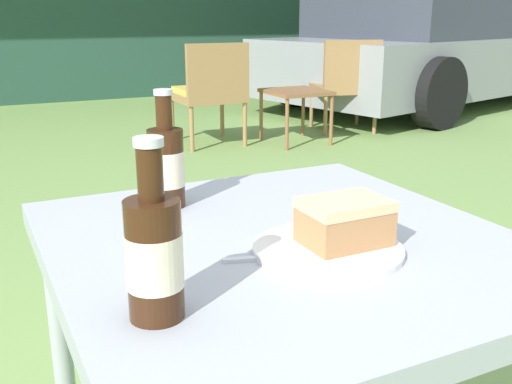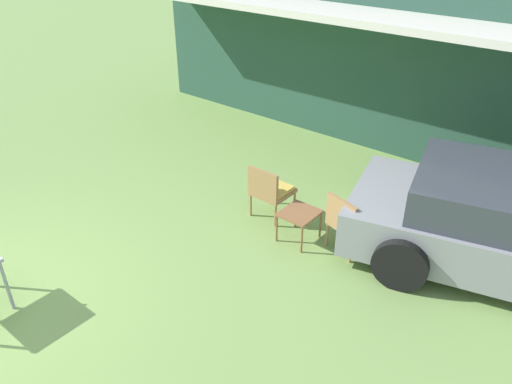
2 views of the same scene
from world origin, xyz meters
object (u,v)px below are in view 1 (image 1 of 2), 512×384
(patio_table, at_px, (283,285))
(cola_bottle_near, at_px, (166,165))
(wicker_chair_cushioned, at_px, (210,90))
(wicker_chair_plain, at_px, (347,81))
(garden_side_table, at_px, (296,96))
(cola_bottle_far, at_px, (154,254))
(cake_on_plate, at_px, (338,232))
(parked_car, at_px, (432,51))

(patio_table, xyz_separation_m, cola_bottle_near, (-0.11, 0.24, 0.16))
(wicker_chair_cushioned, height_order, wicker_chair_plain, same)
(garden_side_table, bearing_deg, patio_table, -120.30)
(wicker_chair_plain, height_order, patio_table, wicker_chair_plain)
(garden_side_table, height_order, cola_bottle_near, cola_bottle_near)
(cola_bottle_far, bearing_deg, wicker_chair_plain, 52.78)
(garden_side_table, bearing_deg, wicker_chair_plain, 17.75)
(cola_bottle_near, bearing_deg, patio_table, -64.75)
(wicker_chair_plain, xyz_separation_m, cola_bottle_far, (-3.02, -3.98, 0.34))
(cake_on_plate, bearing_deg, cola_bottle_near, 116.66)
(parked_car, xyz_separation_m, cola_bottle_near, (-4.77, -4.58, 0.18))
(wicker_chair_cushioned, relative_size, cola_bottle_far, 3.91)
(garden_side_table, height_order, patio_table, patio_table)
(garden_side_table, bearing_deg, cake_on_plate, -119.18)
(wicker_chair_cushioned, xyz_separation_m, garden_side_table, (0.69, -0.23, -0.07))
(parked_car, height_order, garden_side_table, parked_car)
(garden_side_table, relative_size, patio_table, 0.68)
(wicker_chair_cushioned, distance_m, garden_side_table, 0.73)
(wicker_chair_plain, relative_size, cola_bottle_near, 3.91)
(garden_side_table, distance_m, cola_bottle_far, 4.47)
(parked_car, height_order, patio_table, parked_car)
(patio_table, bearing_deg, garden_side_table, 59.70)
(parked_car, relative_size, garden_side_table, 9.20)
(parked_car, relative_size, cake_on_plate, 20.77)
(parked_car, xyz_separation_m, garden_side_table, (-2.55, -1.21, -0.24))
(wicker_chair_plain, relative_size, patio_table, 1.13)
(wicker_chair_plain, bearing_deg, cola_bottle_far, 69.08)
(patio_table, xyz_separation_m, cola_bottle_far, (-0.26, -0.16, 0.16))
(wicker_chair_cushioned, relative_size, patio_table, 1.13)
(cake_on_plate, bearing_deg, cola_bottle_far, -165.69)
(patio_table, bearing_deg, cola_bottle_near, 115.25)
(wicker_chair_plain, distance_m, patio_table, 4.72)
(wicker_chair_plain, height_order, cola_bottle_near, cola_bottle_near)
(patio_table, bearing_deg, wicker_chair_plain, 54.11)
(wicker_chair_plain, distance_m, cake_on_plate, 4.76)
(wicker_chair_cushioned, xyz_separation_m, patio_table, (-1.42, -3.84, 0.18))
(cola_bottle_near, xyz_separation_m, cola_bottle_far, (-0.15, -0.40, 0.00))
(garden_side_table, xyz_separation_m, cola_bottle_far, (-2.37, -3.77, 0.41))
(cake_on_plate, bearing_deg, garden_side_table, 60.82)
(wicker_chair_cushioned, relative_size, cola_bottle_near, 3.91)
(wicker_chair_cushioned, bearing_deg, cola_bottle_near, 66.96)
(wicker_chair_cushioned, height_order, garden_side_table, wicker_chair_cushioned)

